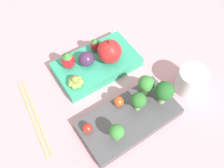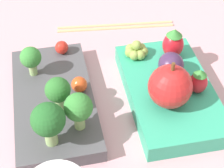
{
  "view_description": "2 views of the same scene",
  "coord_description": "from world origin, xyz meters",
  "px_view_note": "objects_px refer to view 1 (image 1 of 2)",
  "views": [
    {
      "loc": [
        0.14,
        0.27,
        0.51
      ],
      "look_at": [
        -0.01,
        -0.0,
        0.04
      ],
      "focal_mm": 40.0,
      "sensor_mm": 36.0,
      "label": 1
    },
    {
      "loc": [
        -0.38,
        0.04,
        0.4
      ],
      "look_at": [
        -0.01,
        -0.0,
        0.04
      ],
      "focal_mm": 60.0,
      "sensor_mm": 36.0,
      "label": 2
    }
  ],
  "objects_px": {
    "grape_cluster": "(76,82)",
    "drinking_cup": "(191,81)",
    "broccoli_floret_1": "(164,92)",
    "broccoli_floret_0": "(139,101)",
    "chopsticks_pair": "(34,116)",
    "strawberry_1": "(68,60)",
    "bento_box_savoury": "(129,118)",
    "cherry_tomato_1": "(120,101)",
    "broccoli_floret_3": "(146,84)",
    "cherry_tomato_0": "(87,128)",
    "broccoli_floret_2": "(117,132)",
    "apple": "(110,52)",
    "bento_box_fruit": "(97,65)",
    "strawberry_0": "(95,45)",
    "plum": "(87,59)"
  },
  "relations": [
    {
      "from": "strawberry_1",
      "to": "cherry_tomato_1",
      "type": "bearing_deg",
      "value": 111.97
    },
    {
      "from": "broccoli_floret_3",
      "to": "cherry_tomato_0",
      "type": "relative_size",
      "value": 2.67
    },
    {
      "from": "strawberry_1",
      "to": "drinking_cup",
      "type": "distance_m",
      "value": 0.29
    },
    {
      "from": "strawberry_1",
      "to": "plum",
      "type": "distance_m",
      "value": 0.04
    },
    {
      "from": "cherry_tomato_0",
      "to": "chopsticks_pair",
      "type": "bearing_deg",
      "value": -46.84
    },
    {
      "from": "apple",
      "to": "cherry_tomato_0",
      "type": "bearing_deg",
      "value": 47.83
    },
    {
      "from": "broccoli_floret_2",
      "to": "broccoli_floret_3",
      "type": "bearing_deg",
      "value": -149.85
    },
    {
      "from": "broccoli_floret_0",
      "to": "strawberry_0",
      "type": "distance_m",
      "value": 0.19
    },
    {
      "from": "cherry_tomato_0",
      "to": "apple",
      "type": "bearing_deg",
      "value": -132.17
    },
    {
      "from": "broccoli_floret_1",
      "to": "drinking_cup",
      "type": "relative_size",
      "value": 0.95
    },
    {
      "from": "broccoli_floret_1",
      "to": "broccoli_floret_2",
      "type": "xyz_separation_m",
      "value": [
        0.13,
        0.03,
        -0.01
      ]
    },
    {
      "from": "bento_box_fruit",
      "to": "drinking_cup",
      "type": "relative_size",
      "value": 3.18
    },
    {
      "from": "plum",
      "to": "chopsticks_pair",
      "type": "height_order",
      "value": "plum"
    },
    {
      "from": "strawberry_0",
      "to": "strawberry_1",
      "type": "distance_m",
      "value": 0.08
    },
    {
      "from": "bento_box_savoury",
      "to": "strawberry_1",
      "type": "distance_m",
      "value": 0.2
    },
    {
      "from": "broccoli_floret_0",
      "to": "chopsticks_pair",
      "type": "relative_size",
      "value": 0.25
    },
    {
      "from": "broccoli_floret_0",
      "to": "strawberry_1",
      "type": "xyz_separation_m",
      "value": [
        0.09,
        -0.17,
        -0.0
      ]
    },
    {
      "from": "bento_box_fruit",
      "to": "apple",
      "type": "xyz_separation_m",
      "value": [
        -0.03,
        0.01,
        0.04
      ]
    },
    {
      "from": "chopsticks_pair",
      "to": "strawberry_0",
      "type": "bearing_deg",
      "value": -155.86
    },
    {
      "from": "broccoli_floret_3",
      "to": "cherry_tomato_1",
      "type": "relative_size",
      "value": 2.45
    },
    {
      "from": "broccoli_floret_2",
      "to": "broccoli_floret_3",
      "type": "relative_size",
      "value": 0.85
    },
    {
      "from": "apple",
      "to": "chopsticks_pair",
      "type": "xyz_separation_m",
      "value": [
        0.22,
        0.05,
        -0.05
      ]
    },
    {
      "from": "plum",
      "to": "strawberry_0",
      "type": "bearing_deg",
      "value": -142.23
    },
    {
      "from": "broccoli_floret_3",
      "to": "plum",
      "type": "relative_size",
      "value": 1.39
    },
    {
      "from": "bento_box_savoury",
      "to": "strawberry_1",
      "type": "bearing_deg",
      "value": -71.5
    },
    {
      "from": "strawberry_1",
      "to": "chopsticks_pair",
      "type": "bearing_deg",
      "value": 30.95
    },
    {
      "from": "broccoli_floret_2",
      "to": "apple",
      "type": "distance_m",
      "value": 0.2
    },
    {
      "from": "broccoli_floret_1",
      "to": "grape_cluster",
      "type": "bearing_deg",
      "value": -40.89
    },
    {
      "from": "broccoli_floret_2",
      "to": "cherry_tomato_1",
      "type": "relative_size",
      "value": 2.08
    },
    {
      "from": "broccoli_floret_0",
      "to": "drinking_cup",
      "type": "xyz_separation_m",
      "value": [
        -0.14,
        0.0,
        -0.02
      ]
    },
    {
      "from": "bento_box_savoury",
      "to": "strawberry_1",
      "type": "xyz_separation_m",
      "value": [
        0.06,
        -0.18,
        0.04
      ]
    },
    {
      "from": "broccoli_floret_0",
      "to": "broccoli_floret_2",
      "type": "distance_m",
      "value": 0.08
    },
    {
      "from": "bento_box_savoury",
      "to": "cherry_tomato_1",
      "type": "bearing_deg",
      "value": -86.11
    },
    {
      "from": "strawberry_0",
      "to": "broccoli_floret_1",
      "type": "bearing_deg",
      "value": 107.37
    },
    {
      "from": "drinking_cup",
      "to": "broccoli_floret_3",
      "type": "bearing_deg",
      "value": -14.42
    },
    {
      "from": "grape_cluster",
      "to": "bento_box_savoury",
      "type": "bearing_deg",
      "value": 117.95
    },
    {
      "from": "broccoli_floret_2",
      "to": "drinking_cup",
      "type": "relative_size",
      "value": 0.7
    },
    {
      "from": "bento_box_fruit",
      "to": "broccoli_floret_0",
      "type": "bearing_deg",
      "value": 97.76
    },
    {
      "from": "drinking_cup",
      "to": "broccoli_floret_2",
      "type": "bearing_deg",
      "value": 9.21
    },
    {
      "from": "apple",
      "to": "plum",
      "type": "bearing_deg",
      "value": -15.27
    },
    {
      "from": "broccoli_floret_2",
      "to": "chopsticks_pair",
      "type": "relative_size",
      "value": 0.22
    },
    {
      "from": "chopsticks_pair",
      "to": "broccoli_floret_3",
      "type": "bearing_deg",
      "value": 162.82
    },
    {
      "from": "grape_cluster",
      "to": "drinking_cup",
      "type": "relative_size",
      "value": 0.54
    },
    {
      "from": "strawberry_1",
      "to": "grape_cluster",
      "type": "relative_size",
      "value": 1.36
    },
    {
      "from": "broccoli_floret_3",
      "to": "cherry_tomato_0",
      "type": "xyz_separation_m",
      "value": [
        0.15,
        0.02,
        -0.02
      ]
    },
    {
      "from": "broccoli_floret_1",
      "to": "apple",
      "type": "xyz_separation_m",
      "value": [
        0.05,
        -0.16,
        -0.01
      ]
    },
    {
      "from": "plum",
      "to": "grape_cluster",
      "type": "height_order",
      "value": "plum"
    },
    {
      "from": "bento_box_savoury",
      "to": "apple",
      "type": "height_order",
      "value": "apple"
    },
    {
      "from": "bento_box_savoury",
      "to": "broccoli_floret_0",
      "type": "bearing_deg",
      "value": -159.25
    },
    {
      "from": "broccoli_floret_0",
      "to": "broccoli_floret_3",
      "type": "distance_m",
      "value": 0.04
    }
  ]
}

